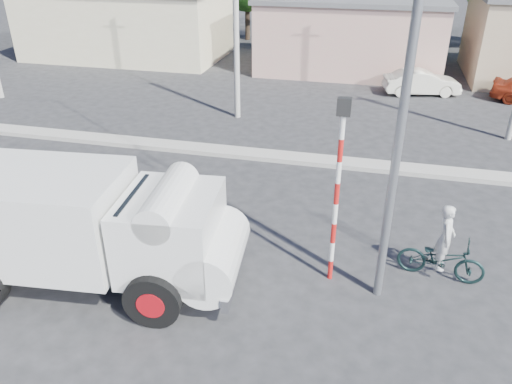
% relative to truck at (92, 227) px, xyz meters
% --- Properties ---
extents(ground_plane, '(120.00, 120.00, 0.00)m').
position_rel_truck_xyz_m(ground_plane, '(1.94, -0.09, -1.50)').
color(ground_plane, '#272729').
rests_on(ground_plane, ground).
extents(median, '(40.00, 0.80, 0.16)m').
position_rel_truck_xyz_m(median, '(1.94, 7.91, -1.42)').
color(median, '#99968E').
rests_on(median, ground).
extents(truck, '(6.76, 3.13, 2.71)m').
position_rel_truck_xyz_m(truck, '(0.00, 0.00, 0.00)').
color(truck, black).
rests_on(truck, ground).
extents(bicycle, '(2.02, 0.92, 1.02)m').
position_rel_truck_xyz_m(bicycle, '(7.61, 2.06, -0.99)').
color(bicycle, '#142928').
rests_on(bicycle, ground).
extents(cyclist, '(0.46, 0.63, 1.61)m').
position_rel_truck_xyz_m(cyclist, '(7.61, 2.06, -0.69)').
color(cyclist, silver).
rests_on(cyclist, ground).
extents(car_cream, '(3.84, 2.00, 1.20)m').
position_rel_truck_xyz_m(car_cream, '(7.85, 17.35, -0.90)').
color(car_cream, silver).
rests_on(car_cream, ground).
extents(traffic_pole, '(0.28, 0.18, 4.36)m').
position_rel_truck_xyz_m(traffic_pole, '(5.14, 1.41, 1.09)').
color(traffic_pole, red).
rests_on(traffic_pole, ground).
extents(streetlight, '(2.34, 0.22, 9.00)m').
position_rel_truck_xyz_m(streetlight, '(6.08, 1.11, 3.46)').
color(streetlight, slate).
rests_on(streetlight, ground).
extents(building_row, '(37.80, 7.30, 4.44)m').
position_rel_truck_xyz_m(building_row, '(3.04, 21.91, 0.63)').
color(building_row, beige).
rests_on(building_row, ground).
extents(utility_poles, '(35.40, 0.24, 8.00)m').
position_rel_truck_xyz_m(utility_poles, '(5.19, 11.91, 2.57)').
color(utility_poles, '#99968E').
rests_on(utility_poles, ground).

